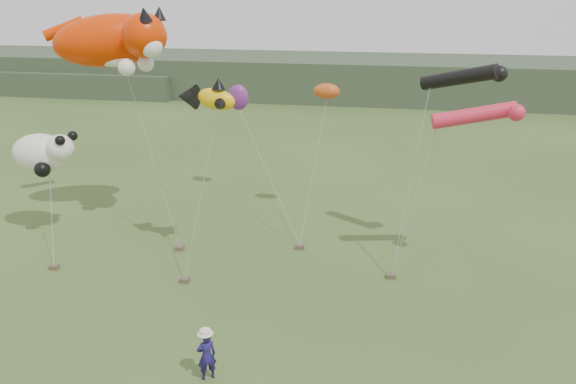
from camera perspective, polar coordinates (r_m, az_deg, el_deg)
The scene contains 9 objects.
ground at distance 18.98m, azimuth -5.71°, elevation -14.52°, with size 120.00×120.00×0.00m, color #385123.
headland at distance 60.81m, azimuth 3.06°, elevation 11.55°, with size 90.00×13.00×4.00m.
festival_attendant at distance 16.97m, azimuth -8.27°, elevation -16.13°, with size 0.56×0.37×1.55m, color #1D1552.
sandbag_anchors at distance 23.45m, azimuth -6.74°, elevation -7.17°, with size 13.82×4.01×0.17m.
cat_kite at distance 26.26m, azimuth -16.91°, elevation 14.53°, with size 6.62×4.04×2.87m.
fish_kite at distance 21.87m, azimuth -8.37°, elevation 9.49°, with size 2.51×1.67×1.32m.
tube_kites at distance 22.62m, azimuth 18.31°, elevation 9.37°, with size 3.67×3.44×2.35m.
panda_kite at distance 27.11m, azimuth -23.54°, elevation 3.67°, with size 3.09×2.00×1.92m.
misc_kites at distance 28.60m, azimuth -1.98°, elevation 9.79°, with size 6.11×3.27×1.93m.
Camera 1 is at (4.61, -14.99, 10.69)m, focal length 35.00 mm.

